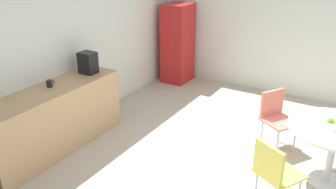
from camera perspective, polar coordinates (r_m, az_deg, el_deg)
ground_plane at (r=4.65m, az=13.54°, el=-13.06°), size 6.00×6.00×0.00m
wall_back at (r=5.59m, az=-15.78°, el=7.71°), size 6.00×0.10×2.60m
wall_side_right at (r=6.89m, az=22.63°, el=9.58°), size 0.10×6.00×2.60m
counter_block at (r=5.18m, az=-17.83°, el=-3.82°), size 2.15×0.60×0.90m
locker_cabinet at (r=7.40m, az=1.55°, el=8.16°), size 0.60×0.50×1.60m
round_table at (r=4.58m, az=25.03°, el=-6.36°), size 1.08×1.08×0.76m
chair_coral at (r=5.17m, az=16.80°, el=-2.86°), size 0.58×0.58×0.83m
chair_yellow at (r=3.95m, az=16.50°, el=-11.36°), size 0.57×0.57×0.83m
fruit_bowl at (r=4.46m, az=24.89°, el=-4.27°), size 0.21×0.21×0.13m
mug_white at (r=5.07m, az=-18.36°, el=1.67°), size 0.13×0.08×0.09m
coffee_maker at (r=5.44m, az=-12.66°, el=4.97°), size 0.20×0.24×0.32m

